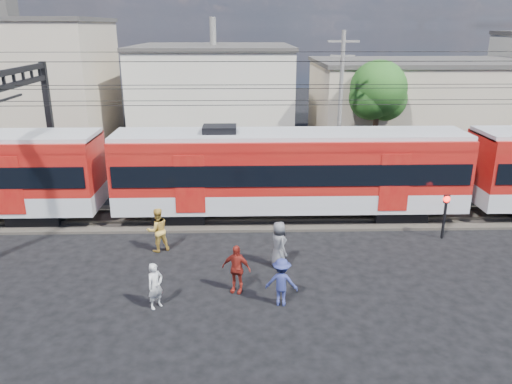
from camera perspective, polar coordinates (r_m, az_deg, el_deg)
ground at (r=16.64m, az=-2.35°, el=-13.21°), size 120.00×120.00×0.00m
track_bed at (r=23.80m, az=-2.12°, el=-2.91°), size 70.00×3.40×0.12m
rail_near at (r=23.06m, az=-2.14°, el=-3.32°), size 70.00×0.12×0.12m
rail_far at (r=24.46m, az=-2.11°, el=-2.01°), size 70.00×0.12×0.12m
commuter_train at (r=23.17m, az=4.39°, el=2.56°), size 50.30×3.08×4.17m
catenary at (r=24.16m, az=-23.48°, el=8.40°), size 70.00×9.30×7.52m
building_west at (r=42.09m, az=-26.30°, el=11.06°), size 14.28×10.20×9.30m
building_midwest at (r=41.54m, az=-4.77°, el=11.39°), size 12.24×12.24×7.30m
building_mideast at (r=40.93m, az=18.33°, el=9.73°), size 16.32×10.20×6.30m
utility_pole_mid at (r=30.01m, az=9.61°, el=10.18°), size 1.80×0.24×8.50m
tree_near at (r=33.71m, az=14.05°, el=11.00°), size 3.82×3.64×6.72m
pedestrian_a at (r=16.66m, az=-11.43°, el=-10.46°), size 0.66×0.67×1.56m
pedestrian_b at (r=20.54m, az=-11.18°, el=-4.27°), size 1.11×1.02×1.83m
pedestrian_c at (r=16.48m, az=2.93°, el=-10.24°), size 1.16×0.80×1.65m
pedestrian_d at (r=17.20m, az=-2.27°, el=-8.76°), size 1.10×0.72×1.73m
pedestrian_e at (r=18.91m, az=2.61°, el=-6.01°), size 0.87×1.04×1.81m
crossing_signal at (r=22.64m, az=20.84°, el=-1.77°), size 0.29×0.29×1.98m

